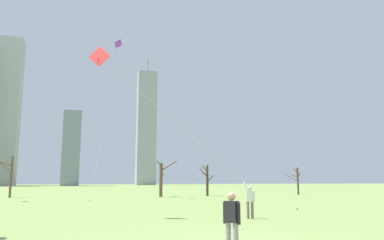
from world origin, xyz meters
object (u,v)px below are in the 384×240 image
object	(u,v)px
kite_flyer_foreground_right_red	(216,167)
bare_tree_far_right_edge	(297,180)
bare_tree_left_of_center	(162,177)
distant_kite_drifting_right_purple	(117,53)
bystander_watching_nearby	(232,220)
bare_tree_right_of_center	(11,175)
bare_tree_rightmost	(207,179)

from	to	relation	value
kite_flyer_foreground_right_red	bare_tree_far_right_edge	distance (m)	35.85
bare_tree_left_of_center	bare_tree_far_right_edge	size ratio (longest dim) A/B	1.14
distant_kite_drifting_right_purple	bare_tree_far_right_edge	distance (m)	29.75
bystander_watching_nearby	bare_tree_right_of_center	distance (m)	39.90
bystander_watching_nearby	bare_tree_far_right_edge	xyz separation A→B (m)	(25.90, 36.94, 1.10)
bare_tree_right_of_center	distant_kite_drifting_right_purple	bearing A→B (deg)	-27.98
kite_flyer_foreground_right_red	bare_tree_right_of_center	bearing A→B (deg)	115.41
bystander_watching_nearby	bare_tree_left_of_center	distance (m)	36.12
kite_flyer_foreground_right_red	distant_kite_drifting_right_purple	xyz separation A→B (m)	(-2.97, 23.38, 13.73)
bare_tree_left_of_center	bare_tree_rightmost	world-z (taller)	bare_tree_left_of_center
bare_tree_left_of_center	bare_tree_rightmost	xyz separation A→B (m)	(6.06, 0.67, -0.16)
bare_tree_far_right_edge	bare_tree_rightmost	bearing A→B (deg)	-176.96
bare_tree_rightmost	kite_flyer_foreground_right_red	bearing A→B (deg)	-108.81
kite_flyer_foreground_right_red	bare_tree_right_of_center	world-z (taller)	kite_flyer_foreground_right_red
bare_tree_rightmost	distant_kite_drifting_right_purple	bearing A→B (deg)	-163.50
bare_tree_left_of_center	bare_tree_right_of_center	xyz separation A→B (m)	(-16.98, 2.85, 0.22)
bare_tree_rightmost	bare_tree_right_of_center	bearing A→B (deg)	174.59
distant_kite_drifting_right_purple	bare_tree_far_right_edge	size ratio (longest dim) A/B	4.81
kite_flyer_foreground_right_red	bystander_watching_nearby	bearing A→B (deg)	-108.76
bare_tree_right_of_center	bare_tree_rightmost	xyz separation A→B (m)	(23.04, -2.18, -0.38)
kite_flyer_foreground_right_red	bare_tree_left_of_center	distance (m)	26.49
kite_flyer_foreground_right_red	bare_tree_left_of_center	xyz separation A→B (m)	(3.13, 26.30, -0.28)
distant_kite_drifting_right_purple	bare_tree_rightmost	bearing A→B (deg)	16.50
distant_kite_drifting_right_purple	bare_tree_right_of_center	bearing A→B (deg)	152.02
bare_tree_left_of_center	distant_kite_drifting_right_purple	bearing A→B (deg)	-154.34
distant_kite_drifting_right_purple	bare_tree_far_right_edge	bearing A→B (deg)	9.53
kite_flyer_foreground_right_red	bare_tree_rightmost	distance (m)	28.50
kite_flyer_foreground_right_red	distant_kite_drifting_right_purple	distance (m)	27.27
distant_kite_drifting_right_purple	bare_tree_left_of_center	world-z (taller)	distant_kite_drifting_right_purple
bare_tree_left_of_center	kite_flyer_foreground_right_red	bearing A→B (deg)	-96.79
bystander_watching_nearby	bare_tree_far_right_edge	size ratio (longest dim) A/B	0.43
distant_kite_drifting_right_purple	bare_tree_left_of_center	distance (m)	15.56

